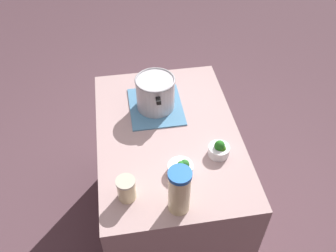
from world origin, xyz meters
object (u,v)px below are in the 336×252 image
object	(u,v)px
mason_jar	(126,189)
broccoli_bowl_center	(219,149)
broccoli_bowl_front	(181,168)
cooking_pot	(155,92)
lemonade_pitcher	(179,191)

from	to	relation	value
mason_jar	broccoli_bowl_center	distance (m)	0.51
mason_jar	broccoli_bowl_center	world-z (taller)	mason_jar
broccoli_bowl_front	broccoli_bowl_center	distance (m)	0.23
cooking_pot	broccoli_bowl_center	size ratio (longest dim) A/B	2.71
broccoli_bowl_front	lemonade_pitcher	bearing A→B (deg)	166.94
mason_jar	broccoli_bowl_front	xyz separation A→B (m)	(0.10, -0.26, -0.03)
lemonade_pitcher	broccoli_bowl_center	bearing A→B (deg)	-43.23
mason_jar	broccoli_bowl_front	bearing A→B (deg)	-69.74
cooking_pot	lemonade_pitcher	xyz separation A→B (m)	(-0.67, -0.01, 0.01)
broccoli_bowl_center	lemonade_pitcher	bearing A→B (deg)	136.77
broccoli_bowl_front	broccoli_bowl_center	xyz separation A→B (m)	(0.08, -0.21, 0.00)
cooking_pot	mason_jar	xyz separation A→B (m)	(-0.58, 0.21, -0.05)
lemonade_pitcher	broccoli_bowl_center	world-z (taller)	lemonade_pitcher
broccoli_bowl_front	mason_jar	bearing A→B (deg)	110.26
lemonade_pitcher	mason_jar	bearing A→B (deg)	67.91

